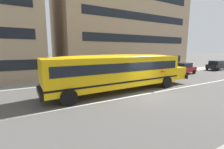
# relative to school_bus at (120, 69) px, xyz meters

# --- Properties ---
(ground_plane) EXTENTS (400.00, 400.00, 0.00)m
(ground_plane) POSITION_rel_school_bus_xyz_m (1.21, -1.87, -1.84)
(ground_plane) COLOR #54514F
(sidewalk_far) EXTENTS (120.00, 3.00, 0.01)m
(sidewalk_far) POSITION_rel_school_bus_xyz_m (1.21, 6.10, -1.84)
(sidewalk_far) COLOR gray
(sidewalk_far) RESTS_ON ground_plane
(lane_centreline) EXTENTS (110.00, 0.16, 0.01)m
(lane_centreline) POSITION_rel_school_bus_xyz_m (1.21, -1.87, -1.84)
(lane_centreline) COLOR silver
(lane_centreline) RESTS_ON ground_plane
(school_bus) EXTENTS (13.94, 3.31, 3.10)m
(school_bus) POSITION_rel_school_bus_xyz_m (0.00, 0.00, 0.00)
(school_bus) COLOR yellow
(school_bus) RESTS_ON ground_plane
(parked_car_red_by_entrance) EXTENTS (3.99, 2.05, 1.64)m
(parked_car_red_by_entrance) POSITION_rel_school_bus_xyz_m (12.99, 3.41, -1.00)
(parked_car_red_by_entrance) COLOR maroon
(parked_car_red_by_entrance) RESTS_ON ground_plane
(parked_car_black_mid_block) EXTENTS (3.99, 2.05, 1.64)m
(parked_car_black_mid_block) POSITION_rel_school_bus_xyz_m (22.13, 3.59, -1.00)
(parked_car_black_mid_block) COLOR black
(parked_car_black_mid_block) RESTS_ON ground_plane
(apartment_block_far_centre) EXTENTS (21.93, 13.58, 16.50)m
(apartment_block_far_centre) POSITION_rel_school_bus_xyz_m (8.45, 14.36, 6.41)
(apartment_block_far_centre) COLOR tan
(apartment_block_far_centre) RESTS_ON ground_plane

